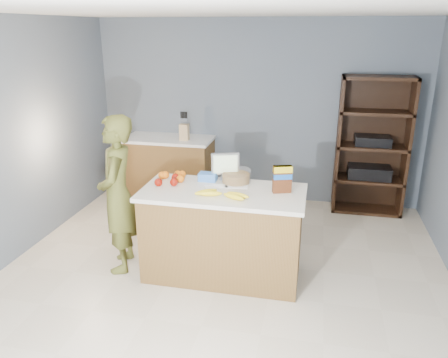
% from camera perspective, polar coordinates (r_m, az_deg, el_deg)
% --- Properties ---
extents(floor, '(4.50, 5.00, 0.02)m').
position_cam_1_polar(floor, '(4.29, -1.02, -14.26)').
color(floor, beige).
rests_on(floor, ground).
extents(walls, '(4.52, 5.02, 2.51)m').
position_cam_1_polar(walls, '(3.65, -1.17, 7.92)').
color(walls, slate).
rests_on(walls, ground).
extents(counter_peninsula, '(1.56, 0.76, 0.90)m').
position_cam_1_polar(counter_peninsula, '(4.34, -0.14, -7.53)').
color(counter_peninsula, brown).
rests_on(counter_peninsula, ground).
extents(back_cabinet, '(1.24, 0.62, 0.90)m').
position_cam_1_polar(back_cabinet, '(6.33, -7.10, 1.43)').
color(back_cabinet, brown).
rests_on(back_cabinet, ground).
extents(shelving_unit, '(0.90, 0.40, 1.80)m').
position_cam_1_polar(shelving_unit, '(6.07, 18.66, 3.84)').
color(shelving_unit, black).
rests_on(shelving_unit, ground).
extents(person, '(0.53, 0.66, 1.60)m').
position_cam_1_polar(person, '(4.45, -13.70, -2.02)').
color(person, '#535621').
rests_on(person, ground).
extents(knife_block, '(0.12, 0.10, 0.31)m').
position_cam_1_polar(knife_block, '(6.03, -5.21, 6.20)').
color(knife_block, tan).
rests_on(knife_block, back_cabinet).
extents(envelopes, '(0.43, 0.19, 0.00)m').
position_cam_1_polar(envelopes, '(4.25, 0.30, -0.98)').
color(envelopes, white).
rests_on(envelopes, counter_peninsula).
extents(bananas, '(0.52, 0.23, 0.05)m').
position_cam_1_polar(bananas, '(3.98, -0.32, -2.00)').
color(bananas, yellow).
rests_on(bananas, counter_peninsula).
extents(apples, '(0.23, 0.26, 0.08)m').
position_cam_1_polar(apples, '(4.32, -7.16, -0.21)').
color(apples, maroon).
rests_on(apples, counter_peninsula).
extents(oranges, '(0.29, 0.21, 0.08)m').
position_cam_1_polar(oranges, '(4.47, -6.60, 0.45)').
color(oranges, orange).
rests_on(oranges, counter_peninsula).
extents(blue_carton, '(0.18, 0.12, 0.08)m').
position_cam_1_polar(blue_carton, '(4.40, -2.12, 0.28)').
color(blue_carton, blue).
rests_on(blue_carton, counter_peninsula).
extents(salad_bowl, '(0.30, 0.30, 0.13)m').
position_cam_1_polar(salad_bowl, '(4.35, 1.57, 0.29)').
color(salad_bowl, '#267219').
rests_on(salad_bowl, counter_peninsula).
extents(tv, '(0.28, 0.13, 0.28)m').
position_cam_1_polar(tv, '(4.38, 0.17, 1.85)').
color(tv, silver).
rests_on(tv, counter_peninsula).
extents(cereal_box, '(0.19, 0.12, 0.26)m').
position_cam_1_polar(cereal_box, '(4.08, 7.62, 0.25)').
color(cereal_box, '#592B14').
rests_on(cereal_box, counter_peninsula).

